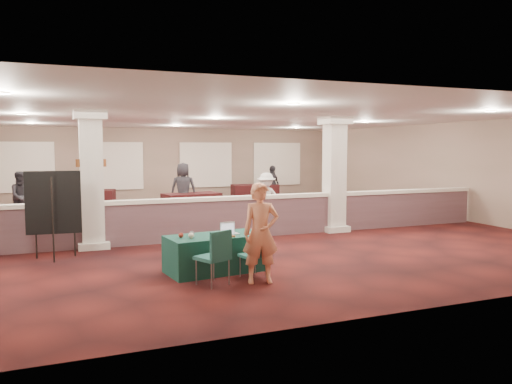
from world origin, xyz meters
name	(u,v)px	position (x,y,z in m)	size (l,w,h in m)	color
ground	(217,229)	(0.00, 0.00, 0.00)	(16.00, 16.00, 0.00)	#471411
wall_back	(161,165)	(0.00, 8.00, 1.60)	(16.00, 0.04, 3.20)	#7E6A57
wall_front	(389,202)	(0.00, -8.00, 1.60)	(16.00, 0.04, 3.20)	#7E6A57
wall_right	(437,170)	(8.00, 0.00, 1.60)	(0.04, 16.00, 3.20)	#7E6A57
ceiling	(216,118)	(0.00, 0.00, 3.20)	(16.00, 16.00, 0.02)	silver
partition_wall	(234,216)	(0.00, -1.50, 0.57)	(15.60, 0.28, 1.10)	brown
column_left	(92,179)	(-3.50, -1.50, 1.64)	(0.72, 0.72, 3.20)	silver
column_right	(334,173)	(3.00, -1.50, 1.64)	(0.72, 0.72, 3.20)	silver
sconce_left	(78,163)	(-3.78, -1.50, 2.00)	(0.12, 0.12, 0.18)	brown
sconce_right	(104,163)	(-3.22, -1.50, 2.00)	(0.12, 0.12, 0.18)	brown
near_table	(215,253)	(-1.50, -4.72, 0.35)	(1.82, 0.91, 0.70)	#0E3631
conf_chair_main	(256,252)	(-0.98, -5.48, 0.49)	(0.50, 0.50, 0.82)	#1C5248
conf_chair_side	(216,253)	(-1.78, -5.68, 0.57)	(0.63, 0.63, 0.96)	#1C5248
easel_board	(53,204)	(-4.33, -2.50, 1.19)	(1.10, 0.58, 1.87)	black
woman	(261,233)	(-1.00, -5.77, 0.87)	(0.63, 0.42, 1.75)	#FF9F6E
far_table_front_left	(23,227)	(-5.09, 0.30, 0.32)	(1.60, 0.80, 0.65)	black
far_table_front_center	(269,211)	(1.88, 0.51, 0.39)	(1.92, 0.96, 0.78)	black
far_table_front_right	(384,207)	(6.04, 0.30, 0.37)	(1.80, 0.90, 0.73)	black
far_table_back_left	(90,200)	(-3.08, 6.50, 0.37)	(1.81, 0.91, 0.73)	black
far_table_back_center	(192,204)	(0.09, 3.20, 0.39)	(1.93, 0.96, 0.78)	black
far_table_back_right	(255,194)	(3.66, 6.21, 0.39)	(1.94, 0.97, 0.78)	black
attendee_a	(22,196)	(-5.32, 4.00, 0.80)	(0.77, 0.43, 1.60)	black
attendee_b	(266,198)	(1.84, 0.65, 0.79)	(1.01, 0.46, 1.58)	white
attendee_c	(272,184)	(4.38, 6.00, 0.80)	(0.94, 0.45, 1.60)	black
attendee_d	(183,189)	(-0.13, 3.50, 0.92)	(0.91, 0.49, 1.84)	black
laptop_base	(230,234)	(-1.21, -4.73, 0.71)	(0.32, 0.22, 0.02)	silver
laptop_screen	(227,227)	(-1.22, -4.63, 0.82)	(0.32, 0.01, 0.21)	silver
screen_glow	(228,228)	(-1.22, -4.63, 0.81)	(0.29, 0.00, 0.18)	silver
knitting	(223,236)	(-1.42, -4.95, 0.71)	(0.38, 0.29, 0.03)	#CA6420
yarn_cream	(191,236)	(-2.01, -4.88, 0.75)	(0.11, 0.11, 0.11)	beige
yarn_red	(181,235)	(-2.17, -4.76, 0.75)	(0.10, 0.10, 0.10)	maroon
yarn_grey	(192,234)	(-1.94, -4.66, 0.75)	(0.10, 0.10, 0.10)	#4E4E53
scissors	(251,234)	(-0.85, -4.91, 0.70)	(0.11, 0.03, 0.01)	red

